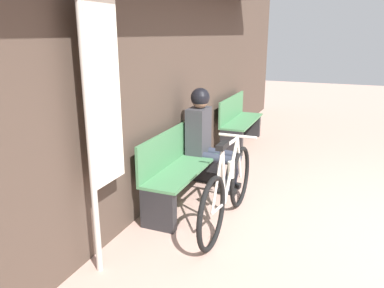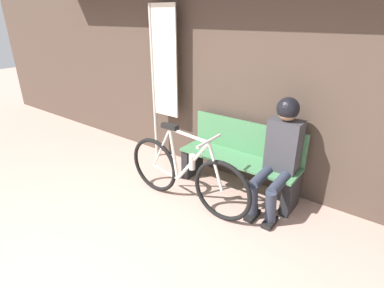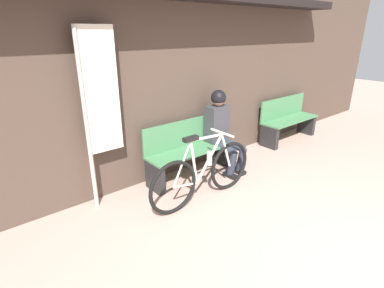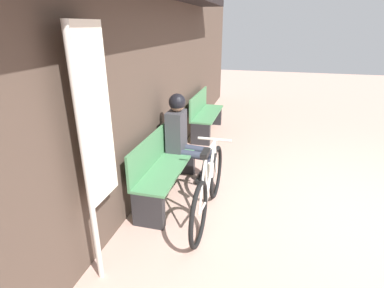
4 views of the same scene
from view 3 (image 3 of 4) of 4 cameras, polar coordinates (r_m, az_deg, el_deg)
ground_plane at (r=3.33m, az=31.25°, el=-21.38°), size 24.00×24.00×0.00m
storefront_wall at (r=4.34m, az=-3.66°, el=15.33°), size 12.00×0.56×3.20m
park_bench_near at (r=4.46m, az=-0.25°, el=-1.47°), size 1.45×0.42×0.84m
bicycle at (r=3.82m, az=2.23°, el=-5.64°), size 1.64×0.40×0.92m
person_seated at (r=4.60m, az=5.57°, el=3.47°), size 0.34×0.64×1.25m
park_bench_far at (r=6.27m, az=17.78°, el=4.14°), size 1.38×0.42×0.84m
banner_pole at (r=3.61m, az=-17.61°, el=7.58°), size 0.45×0.05×2.14m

